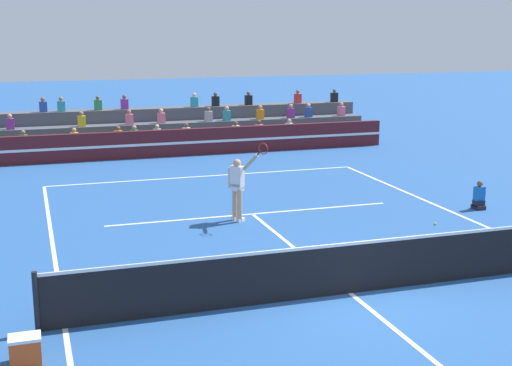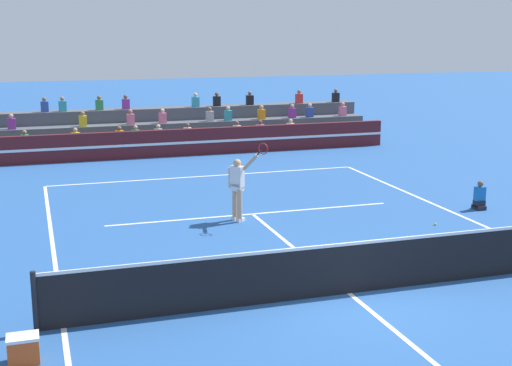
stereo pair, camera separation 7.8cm
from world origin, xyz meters
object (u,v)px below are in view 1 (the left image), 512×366
(tennis_player, at_px, (238,186))
(equipment_cooler, at_px, (25,349))
(ball_kid_courtside, at_px, (479,198))
(tennis_ball, at_px, (435,224))

(tennis_player, distance_m, equipment_cooler, 8.99)
(ball_kid_courtside, bearing_deg, tennis_player, 172.57)
(ball_kid_courtside, height_order, equipment_cooler, ball_kid_courtside)
(ball_kid_courtside, relative_size, tennis_player, 0.37)
(ball_kid_courtside, xyz_separation_m, equipment_cooler, (-12.58, -6.10, -0.10))
(tennis_player, xyz_separation_m, tennis_ball, (4.89, -2.02, -0.95))
(ball_kid_courtside, distance_m, tennis_ball, 2.40)
(ball_kid_courtside, relative_size, equipment_cooler, 1.69)
(tennis_ball, relative_size, equipment_cooler, 0.14)
(equipment_cooler, bearing_deg, ball_kid_courtside, 25.87)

